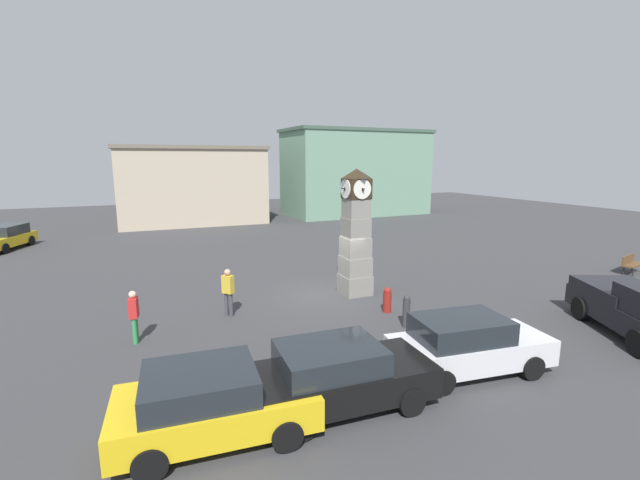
% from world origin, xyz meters
% --- Properties ---
extents(ground_plane, '(86.72, 86.72, 0.00)m').
position_xyz_m(ground_plane, '(0.00, 0.00, 0.00)').
color(ground_plane, '#38383A').
extents(clock_tower, '(1.29, 1.33, 5.25)m').
position_xyz_m(clock_tower, '(1.11, -0.29, 2.45)').
color(clock_tower, gray).
rests_on(clock_tower, ground_plane).
extents(bollard_near_tower, '(0.25, 0.25, 0.89)m').
position_xyz_m(bollard_near_tower, '(1.10, -5.51, 0.45)').
color(bollard_near_tower, '#333338').
rests_on(bollard_near_tower, ground_plane).
extents(bollard_mid_row, '(0.25, 0.25, 1.13)m').
position_xyz_m(bollard_mid_row, '(0.97, -4.24, 0.57)').
color(bollard_mid_row, '#333338').
rests_on(bollard_mid_row, ground_plane).
extents(bollard_far_row, '(0.31, 0.31, 0.95)m').
position_xyz_m(bollard_far_row, '(1.15, -2.75, 0.48)').
color(bollard_far_row, maroon).
rests_on(bollard_far_row, ground_plane).
extents(car_navy_sedan, '(4.18, 2.36, 1.48)m').
position_xyz_m(car_navy_sedan, '(-6.08, -7.53, 0.76)').
color(car_navy_sedan, gold).
rests_on(car_navy_sedan, ground_plane).
extents(car_near_tower, '(4.27, 2.18, 1.52)m').
position_xyz_m(car_near_tower, '(-3.23, -7.60, 0.78)').
color(car_near_tower, black).
rests_on(car_near_tower, ground_plane).
extents(car_by_building, '(4.45, 2.26, 1.56)m').
position_xyz_m(car_by_building, '(0.60, -7.51, 0.79)').
color(car_by_building, silver).
rests_on(car_by_building, ground_plane).
extents(car_silver_hatch, '(3.22, 4.58, 1.52)m').
position_xyz_m(car_silver_hatch, '(-14.94, 16.67, 0.77)').
color(car_silver_hatch, gold).
rests_on(car_silver_hatch, ground_plane).
extents(bench, '(1.68, 0.92, 0.90)m').
position_xyz_m(bench, '(15.38, -2.90, 0.52)').
color(bench, brown).
rests_on(bench, ground_plane).
extents(pedestrian_near_bench, '(0.31, 0.44, 1.67)m').
position_xyz_m(pedestrian_near_bench, '(-7.49, -1.93, 0.96)').
color(pedestrian_near_bench, '#338C4C').
rests_on(pedestrian_near_bench, ground_plane).
extents(pedestrian_crossing_lot, '(0.44, 0.46, 1.76)m').
position_xyz_m(pedestrian_crossing_lot, '(-4.35, -0.79, 1.01)').
color(pedestrian_crossing_lot, '#3F3F47').
rests_on(pedestrian_crossing_lot, ground_plane).
extents(warehouse_blue_far, '(12.79, 11.53, 6.75)m').
position_xyz_m(warehouse_blue_far, '(-2.31, 26.10, 3.39)').
color(warehouse_blue_far, '#B7A88E').
rests_on(warehouse_blue_far, ground_plane).
extents(storefront_low_left, '(14.83, 7.37, 8.56)m').
position_xyz_m(storefront_low_left, '(13.99, 23.63, 4.29)').
color(storefront_low_left, gray).
rests_on(storefront_low_left, ground_plane).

